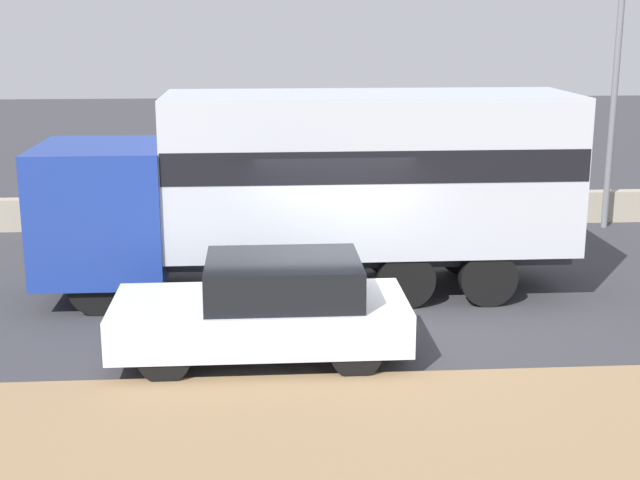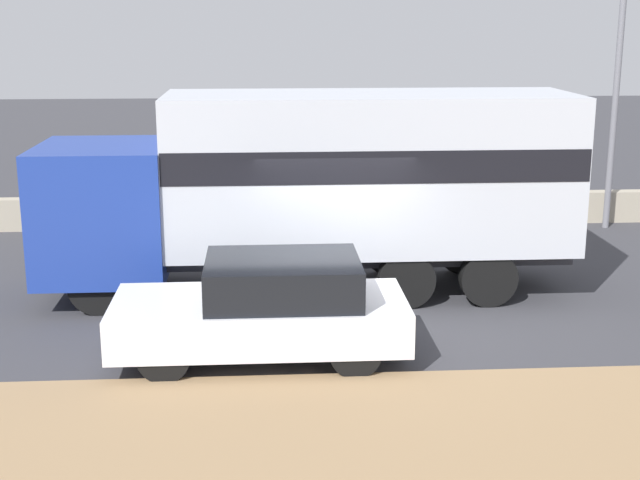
{
  "view_description": "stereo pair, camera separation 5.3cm",
  "coord_description": "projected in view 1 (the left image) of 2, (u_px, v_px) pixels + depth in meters",
  "views": [
    {
      "loc": [
        -1.2,
        -12.87,
        4.62
      ],
      "look_at": [
        -0.27,
        0.35,
        1.29
      ],
      "focal_mm": 50.0,
      "sensor_mm": 36.0,
      "label": 1
    },
    {
      "loc": [
        -1.15,
        -12.87,
        4.62
      ],
      "look_at": [
        -0.27,
        0.35,
        1.29
      ],
      "focal_mm": 50.0,
      "sensor_mm": 36.0,
      "label": 2
    }
  ],
  "objects": [
    {
      "name": "car_hatchback",
      "position": [
        267.0,
        309.0,
        12.26
      ],
      "size": [
        4.04,
        1.76,
        1.42
      ],
      "rotation": [
        0.0,
        0.0,
        3.14
      ],
      "color": "silver",
      "rests_on": "ground_plane"
    },
    {
      "name": "stone_wall_backdrop",
      "position": [
        312.0,
        210.0,
        20.19
      ],
      "size": [
        60.0,
        0.35,
        0.71
      ],
      "color": "#A39984",
      "rests_on": "ground_plane"
    },
    {
      "name": "box_truck",
      "position": [
        321.0,
        180.0,
        15.0
      ],
      "size": [
        8.9,
        2.44,
        3.39
      ],
      "rotation": [
        0.0,
        0.0,
        3.14
      ],
      "color": "navy",
      "rests_on": "ground_plane"
    },
    {
      "name": "street_lamp",
      "position": [
        621.0,
        16.0,
        19.01
      ],
      "size": [
        0.56,
        0.28,
        8.15
      ],
      "color": "slate",
      "rests_on": "ground_plane"
    },
    {
      "name": "ground_plane",
      "position": [
        339.0,
        327.0,
        13.65
      ],
      "size": [
        80.0,
        80.0,
        0.0
      ],
      "primitive_type": "plane",
      "color": "#38383D"
    }
  ]
}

